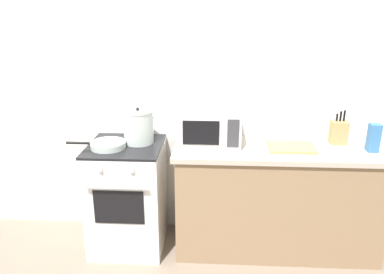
% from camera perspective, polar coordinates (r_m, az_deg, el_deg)
% --- Properties ---
extents(back_wall, '(4.40, 0.10, 2.50)m').
position_cam_1_polar(back_wall, '(3.32, 2.16, 6.12)').
color(back_wall, silver).
rests_on(back_wall, ground_plane).
extents(lower_cabinet_right, '(1.64, 0.56, 0.88)m').
position_cam_1_polar(lower_cabinet_right, '(3.31, 12.43, -9.33)').
color(lower_cabinet_right, '#8C7051').
rests_on(lower_cabinet_right, ground_plane).
extents(countertop_right, '(1.70, 0.60, 0.04)m').
position_cam_1_polar(countertop_right, '(3.13, 13.01, -1.86)').
color(countertop_right, '#ADA393').
rests_on(countertop_right, lower_cabinet_right).
extents(stove, '(0.60, 0.64, 0.92)m').
position_cam_1_polar(stove, '(3.32, -9.59, -8.70)').
color(stove, white).
rests_on(stove, ground_plane).
extents(stock_pot, '(0.33, 0.25, 0.30)m').
position_cam_1_polar(stock_pot, '(3.13, -8.01, 1.54)').
color(stock_pot, silver).
rests_on(stock_pot, stove).
extents(frying_pan, '(0.48, 0.28, 0.05)m').
position_cam_1_polar(frying_pan, '(3.09, -12.53, -1.13)').
color(frying_pan, silver).
rests_on(frying_pan, stove).
extents(microwave, '(0.50, 0.37, 0.30)m').
position_cam_1_polar(microwave, '(3.08, 2.58, 1.65)').
color(microwave, white).
rests_on(microwave, countertop_right).
extents(cutting_board, '(0.36, 0.26, 0.02)m').
position_cam_1_polar(cutting_board, '(3.11, 14.63, -1.49)').
color(cutting_board, tan).
rests_on(cutting_board, countertop_right).
extents(knife_block, '(0.13, 0.10, 0.28)m').
position_cam_1_polar(knife_block, '(3.31, 21.09, 0.70)').
color(knife_block, tan).
rests_on(knife_block, countertop_right).
extents(pasta_box, '(0.08, 0.08, 0.22)m').
position_cam_1_polar(pasta_box, '(3.23, 25.52, -0.12)').
color(pasta_box, teal).
rests_on(pasta_box, countertop_right).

